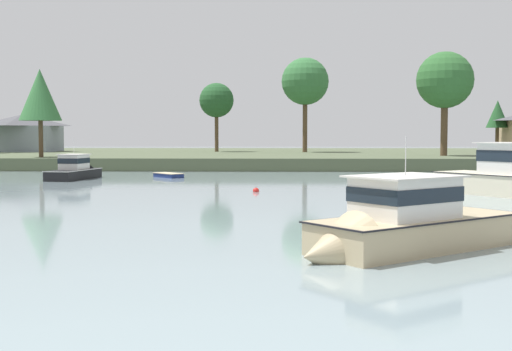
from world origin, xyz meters
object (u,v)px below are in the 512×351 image
(cruiser_black, at_px, (78,173))
(mooring_buoy_red, at_px, (256,191))
(cruiser_sand, at_px, (398,234))
(dinghy_navy, at_px, (168,176))

(cruiser_black, relative_size, mooring_buoy_red, 16.18)
(cruiser_black, relative_size, cruiser_sand, 0.88)
(cruiser_black, relative_size, dinghy_navy, 2.29)
(cruiser_black, bearing_deg, cruiser_sand, -59.63)
(dinghy_navy, bearing_deg, cruiser_black, -165.11)
(mooring_buoy_red, bearing_deg, dinghy_navy, 118.70)
(cruiser_sand, bearing_deg, cruiser_black, 120.37)
(cruiser_sand, bearing_deg, mooring_buoy_red, 102.88)
(cruiser_black, bearing_deg, dinghy_navy, 14.89)
(dinghy_navy, relative_size, mooring_buoy_red, 7.08)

